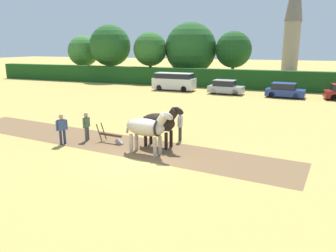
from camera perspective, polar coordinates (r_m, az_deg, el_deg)
The scene contains 18 objects.
ground_plane at distance 15.80m, azimuth -5.54°, elevation -5.95°, with size 240.00×240.00×0.00m, color tan.
plowed_furrow_strip at distance 19.11m, azimuth -11.21°, elevation -2.62°, with size 21.75×3.39×0.01m, color brown.
hedgerow at distance 42.74m, azimuth 12.49°, elevation 7.96°, with size 77.49×1.43×2.40m, color #194719.
tree_far_left at distance 56.26m, azimuth -14.54°, elevation 12.50°, with size 4.91×4.91×6.92m.
tree_left at distance 52.32m, azimuth -10.05°, elevation 13.61°, with size 6.24×6.24×8.45m.
tree_center_left at distance 49.39m, azimuth -3.13°, elevation 13.20°, with size 4.92×4.92×7.29m.
tree_center at distance 49.74m, azimuth 3.97°, elevation 13.31°, with size 7.58×7.58×8.70m.
tree_center_right at distance 48.05m, azimuth 11.35°, elevation 12.89°, with size 5.06×5.06×7.31m.
church_spire at distance 71.03m, azimuth 21.08°, elevation 17.92°, with size 3.38×3.38×21.93m.
draft_horse_lead_left at distance 16.34m, azimuth -3.67°, elevation -0.28°, with size 2.81×1.16×2.34m.
draft_horse_lead_right at distance 17.43m, azimuth -1.42°, elevation 0.61°, with size 2.63×1.23×2.36m.
plow at distance 18.61m, azimuth -9.63°, elevation -1.98°, with size 1.71×0.52×1.13m.
farmer_at_plow at distance 19.33m, azimuth -14.01°, elevation 0.24°, with size 0.40×0.63×1.61m.
farmer_beside_team at distance 18.72m, azimuth 2.13°, elevation 0.33°, with size 0.26×0.66×1.66m.
farmer_onlooker_left at distance 18.88m, azimuth -18.00°, elevation -0.18°, with size 0.42×0.59×1.68m.
parked_van at distance 40.21m, azimuth 1.06°, elevation 7.77°, with size 5.16×2.02×2.12m.
parked_car_left at distance 37.67m, azimuth 9.99°, elevation 6.65°, with size 4.00×1.96×1.58m.
parked_car_center_left at distance 36.77m, azimuth 19.67°, elevation 5.84°, with size 4.05×2.17×1.52m.
Camera 1 is at (6.89, -13.18, 5.33)m, focal length 35.00 mm.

